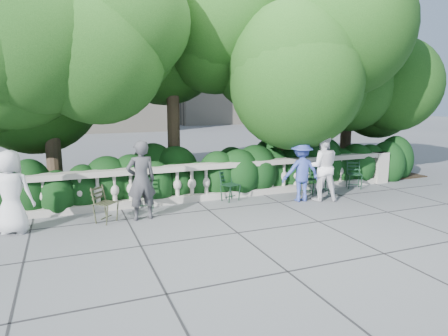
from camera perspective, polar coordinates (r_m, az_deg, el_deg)
name	(u,v)px	position (r m, az deg, el deg)	size (l,w,h in m)	color
ground	(240,217)	(9.44, 2.28, -6.99)	(90.00, 90.00, 0.00)	#56585F
balustrade	(213,182)	(10.93, -1.57, -1.96)	(12.00, 0.44, 1.00)	#9E998E
shrub_hedge	(199,189)	(12.14, -3.53, -3.08)	(15.00, 2.60, 1.70)	black
tree_canopy	(218,56)	(12.28, -0.88, 15.69)	(15.04, 6.52, 6.78)	#3F3023
chair_b	(145,212)	(10.01, -11.27, -6.18)	(0.44, 0.48, 0.84)	black
chair_c	(234,202)	(10.74, 1.42, -4.85)	(0.44, 0.48, 0.84)	black
chair_d	(306,196)	(11.62, 11.66, -3.89)	(0.44, 0.48, 0.84)	black
chair_e	(355,189)	(12.78, 18.16, -2.91)	(0.44, 0.48, 0.84)	black
chair_f	(323,194)	(11.93, 13.90, -3.61)	(0.44, 0.48, 0.84)	black
chair_weathered	(112,223)	(9.34, -15.73, -7.58)	(0.44, 0.48, 0.84)	black
person_businessman	(11,192)	(9.21, -28.11, -3.07)	(0.85, 0.55, 1.74)	silver
person_woman_grey	(141,180)	(9.23, -11.75, -1.75)	(0.67, 0.44, 1.83)	#3B3B40
person_casual_man	(322,167)	(11.04, 13.82, 0.19)	(0.90, 0.70, 1.85)	white
person_older_blue	(301,171)	(10.87, 10.97, -0.44)	(1.05, 0.61, 1.63)	#35479F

